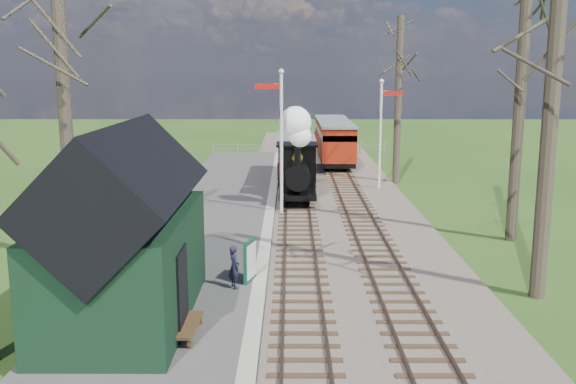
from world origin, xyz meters
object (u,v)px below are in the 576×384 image
(sign_board, at_px, (250,261))
(person, at_px, (234,267))
(red_carriage_a, at_px, (337,144))
(station_shed, at_px, (125,236))
(semaphore_near, at_px, (280,132))
(red_carriage_b, at_px, (331,135))
(coach, at_px, (296,155))
(locomotive, at_px, (297,161))
(bench, at_px, (183,318))
(semaphore_far, at_px, (382,126))

(sign_board, bearing_deg, person, -124.70)
(red_carriage_a, bearing_deg, station_shed, -105.24)
(semaphore_near, distance_m, sign_board, 9.69)
(station_shed, bearing_deg, red_carriage_a, 74.76)
(red_carriage_b, bearing_deg, sign_board, -98.27)
(station_shed, relative_size, coach, 0.89)
(station_shed, height_order, semaphore_near, semaphore_near)
(semaphore_near, relative_size, locomotive, 1.40)
(station_shed, bearing_deg, semaphore_near, 73.62)
(semaphore_near, xyz_separation_m, coach, (0.77, 8.46, -2.12))
(station_shed, height_order, bench, station_shed)
(locomotive, bearing_deg, bench, -100.08)
(red_carriage_b, bearing_deg, station_shed, -102.62)
(semaphore_far, relative_size, person, 4.72)
(station_shed, bearing_deg, bench, -35.96)
(red_carriage_b, relative_size, person, 4.42)
(person, bearing_deg, sign_board, -59.34)
(red_carriage_b, distance_m, bench, 32.39)
(coach, bearing_deg, sign_board, -94.76)
(bench, distance_m, person, 3.41)
(person, bearing_deg, red_carriage_a, -35.61)
(bench, height_order, person, person)
(sign_board, relative_size, person, 1.00)
(person, bearing_deg, station_shed, 107.35)
(station_shed, xyz_separation_m, locomotive, (4.29, 14.40, -0.22))
(semaphore_near, distance_m, red_carriage_a, 13.89)
(semaphore_near, bearing_deg, station_shed, -106.38)
(coach, distance_m, red_carriage_a, 5.51)
(red_carriage_a, xyz_separation_m, sign_board, (-4.08, -22.56, -0.76))
(coach, height_order, red_carriage_b, red_carriage_b)
(semaphore_far, bearing_deg, semaphore_near, -130.60)
(coach, distance_m, sign_board, 17.78)
(locomotive, bearing_deg, red_carriage_b, 80.96)
(red_carriage_b, distance_m, sign_board, 28.36)
(semaphore_far, distance_m, red_carriage_a, 7.74)
(coach, height_order, sign_board, coach)
(station_shed, distance_m, semaphore_far, 20.01)
(semaphore_near, distance_m, semaphore_far, 7.91)
(semaphore_far, relative_size, locomotive, 1.29)
(semaphore_far, distance_m, red_carriage_b, 13.06)
(coach, relative_size, person, 5.84)
(semaphore_near, bearing_deg, coach, 84.81)
(person, bearing_deg, semaphore_far, -46.21)
(sign_board, bearing_deg, red_carriage_a, 79.76)
(station_shed, distance_m, semaphore_near, 12.58)
(sign_board, bearing_deg, locomotive, 82.83)
(red_carriage_a, xyz_separation_m, person, (-4.48, -23.14, -0.76))
(semaphore_near, distance_m, coach, 8.76)
(locomotive, height_order, sign_board, locomotive)
(red_carriage_b, bearing_deg, coach, -104.10)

